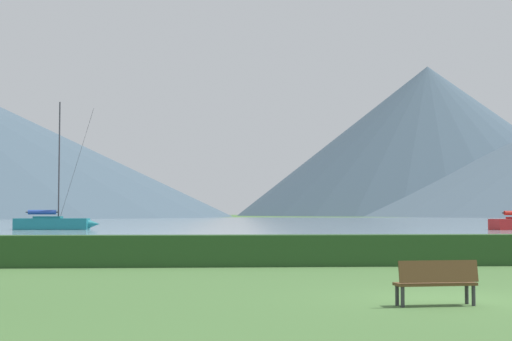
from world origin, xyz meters
name	(u,v)px	position (x,y,z in m)	size (l,w,h in m)	color
ground_plane	(452,299)	(0.00, 0.00, 0.00)	(1000.00, 1000.00, 0.00)	#477038
harbor_water	(230,222)	(0.00, 137.00, 0.00)	(320.00, 246.00, 0.00)	#8499A8
hedge_line	(355,250)	(0.00, 11.00, 0.56)	(80.00, 1.20, 1.12)	#284C23
sailboat_slip_4	(53,223)	(-21.87, 70.14, 0.78)	(9.15, 2.81, 14.10)	#19707A
park_bench_near_path	(436,280)	(-0.70, -1.21, 0.53)	(1.74, 0.64, 0.95)	brown
distant_hill_far_shoulder	(428,141)	(112.27, 382.74, 39.14)	(200.21, 200.21, 78.27)	#425666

